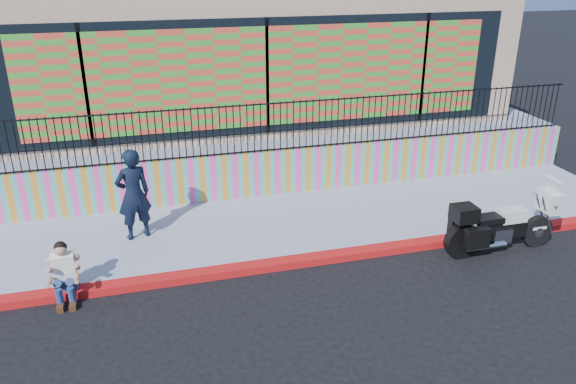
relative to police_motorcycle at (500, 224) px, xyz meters
name	(u,v)px	position (x,y,z in m)	size (l,w,h in m)	color
ground	(318,262)	(-3.65, 0.56, -0.62)	(90.00, 90.00, 0.00)	black
red_curb	(318,258)	(-3.65, 0.56, -0.55)	(16.00, 0.30, 0.15)	red
sidewalk	(295,223)	(-3.65, 2.21, -0.55)	(16.00, 3.00, 0.15)	#969DB4
mural_wall	(277,172)	(-3.65, 3.81, 0.08)	(16.00, 0.20, 1.10)	#FF4399
metal_fence	(276,127)	(-3.65, 3.81, 1.23)	(15.80, 0.04, 1.20)	black
elevated_platform	(238,120)	(-3.65, 8.91, 0.00)	(16.00, 10.00, 1.25)	#969DB4
storefront_building	(236,38)	(-3.65, 8.69, 2.62)	(14.00, 8.06, 4.00)	tan
police_motorcycle	(500,224)	(0.00, 0.00, 0.00)	(2.39, 0.79, 1.49)	black
police_officer	(133,194)	(-7.03, 2.31, 0.49)	(0.70, 0.46, 1.93)	black
seated_man	(64,278)	(-8.29, 0.45, -0.17)	(0.54, 0.71, 1.06)	navy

